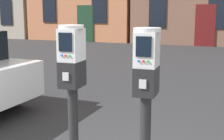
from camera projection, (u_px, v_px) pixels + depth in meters
parking_meter_near_kerb at (72, 79)px, 2.86m from camera, size 0.23×0.26×1.52m
parking_meter_twin_adjacent at (146, 87)px, 2.61m from camera, size 0.23×0.26×1.51m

